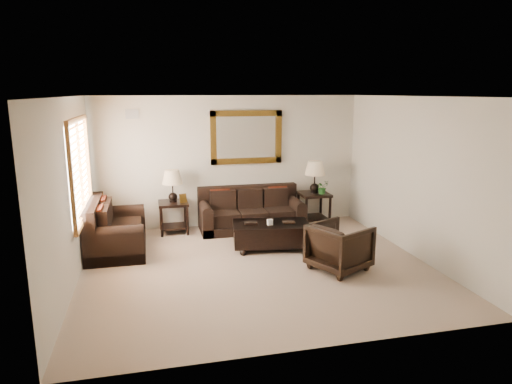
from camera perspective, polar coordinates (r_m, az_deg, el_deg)
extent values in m
cube|color=#8A715F|center=(7.49, 0.14, -9.29)|extent=(5.50, 5.00, 0.01)
cube|color=white|center=(6.96, 0.15, 11.85)|extent=(5.50, 5.00, 0.01)
cube|color=beige|center=(9.51, -3.36, 3.81)|extent=(5.50, 0.01, 2.70)
cube|color=beige|center=(4.78, 7.14, -4.95)|extent=(5.50, 0.01, 2.70)
cube|color=beige|center=(7.01, -22.30, -0.21)|extent=(0.01, 5.00, 2.70)
cube|color=beige|center=(8.18, 19.25, 1.72)|extent=(0.01, 5.00, 2.70)
cube|color=white|center=(7.84, -21.33, 2.62)|extent=(0.01, 1.80, 1.50)
cube|color=brown|center=(7.76, -21.54, 8.39)|extent=(0.06, 1.96, 0.08)
cube|color=brown|center=(8.00, -20.64, -2.95)|extent=(0.06, 1.96, 0.08)
cube|color=brown|center=(6.92, -22.08, 1.36)|extent=(0.06, 0.08, 1.50)
cube|color=brown|center=(8.76, -20.29, 3.64)|extent=(0.06, 0.08, 1.50)
cube|color=brown|center=(7.84, -21.08, 2.63)|extent=(0.05, 0.05, 1.50)
cube|color=#442B0D|center=(9.49, -1.20, 6.85)|extent=(1.50, 0.06, 1.10)
cube|color=white|center=(9.50, -1.22, 6.86)|extent=(1.26, 0.01, 0.86)
cube|color=#999999|center=(9.26, -15.23, 9.39)|extent=(0.25, 0.02, 0.18)
cube|color=black|center=(9.41, -0.59, -4.17)|extent=(2.09, 0.90, 0.17)
cube|color=black|center=(9.59, -1.05, -0.40)|extent=(2.09, 0.21, 0.43)
cube|color=black|center=(9.23, -3.96, -3.14)|extent=(0.54, 0.74, 0.26)
cube|color=black|center=(9.33, -0.57, -2.94)|extent=(0.54, 0.74, 0.26)
cube|color=black|center=(9.46, 2.73, -2.73)|extent=(0.54, 0.74, 0.26)
cube|color=black|center=(9.21, -6.33, -3.53)|extent=(0.21, 0.90, 0.50)
cylinder|color=black|center=(9.14, -6.37, -2.01)|extent=(0.21, 0.89, 0.21)
cube|color=black|center=(9.60, 4.90, -2.83)|extent=(0.21, 0.90, 0.50)
cylinder|color=black|center=(9.54, 4.93, -1.37)|extent=(0.21, 0.89, 0.21)
cube|color=maroon|center=(9.32, -4.49, -0.85)|extent=(0.40, 0.18, 0.41)
cube|color=maroon|center=(9.57, 2.73, -0.47)|extent=(0.40, 0.18, 0.41)
cube|color=black|center=(8.54, -16.91, -6.41)|extent=(0.97, 1.64, 0.18)
cube|color=black|center=(8.41, -19.71, -2.64)|extent=(0.23, 1.64, 0.46)
cube|color=black|center=(8.19, -16.99, -5.54)|extent=(0.80, 0.57, 0.28)
cube|color=black|center=(8.75, -16.76, -4.36)|extent=(0.80, 0.57, 0.28)
cube|color=black|center=(7.82, -17.29, -6.81)|extent=(0.97, 0.23, 0.54)
cylinder|color=black|center=(7.73, -17.42, -4.91)|extent=(0.95, 0.23, 0.23)
cube|color=black|center=(9.16, -16.73, -3.95)|extent=(0.97, 0.23, 0.54)
cylinder|color=black|center=(9.09, -16.84, -2.31)|extent=(0.95, 0.23, 0.23)
cube|color=maroon|center=(8.05, -18.63, -3.24)|extent=(0.19, 0.43, 0.44)
cube|color=maroon|center=(8.73, -18.23, -2.04)|extent=(0.19, 0.43, 0.44)
cube|color=black|center=(9.21, -10.31, -1.39)|extent=(0.58, 0.58, 0.05)
cube|color=black|center=(9.33, -10.20, -4.25)|extent=(0.49, 0.49, 0.03)
cylinder|color=black|center=(9.04, -11.71, -3.78)|extent=(0.05, 0.05, 0.58)
cylinder|color=black|center=(9.06, -8.58, -3.61)|extent=(0.05, 0.05, 0.58)
cylinder|color=black|center=(9.52, -11.81, -2.96)|extent=(0.05, 0.05, 0.58)
cylinder|color=black|center=(9.54, -8.84, -2.81)|extent=(0.05, 0.05, 0.58)
sphere|color=black|center=(9.18, -10.34, -0.59)|extent=(0.18, 0.18, 0.18)
cylinder|color=black|center=(9.14, -10.39, 0.56)|extent=(0.03, 0.03, 0.38)
cone|color=#CDB288|center=(9.10, -10.44, 1.86)|extent=(0.40, 0.40, 0.27)
cube|color=#442B0D|center=(9.09, -9.11, -0.78)|extent=(0.16, 0.10, 0.18)
cube|color=black|center=(9.77, 7.29, -0.27)|extent=(0.61, 0.61, 0.06)
cube|color=black|center=(9.90, 7.21, -3.13)|extent=(0.52, 0.52, 0.03)
cylinder|color=black|center=(9.53, 6.30, -2.65)|extent=(0.06, 0.06, 0.61)
cylinder|color=black|center=(9.71, 9.22, -2.44)|extent=(0.06, 0.06, 0.61)
cylinder|color=black|center=(10.01, 5.31, -1.89)|extent=(0.06, 0.06, 0.61)
cylinder|color=black|center=(10.18, 8.10, -1.72)|extent=(0.06, 0.06, 0.61)
sphere|color=black|center=(9.74, 7.31, 0.53)|extent=(0.19, 0.19, 0.19)
cylinder|color=black|center=(9.71, 7.34, 1.69)|extent=(0.03, 0.03, 0.40)
cone|color=#CDB288|center=(9.67, 7.38, 2.99)|extent=(0.42, 0.42, 0.29)
sphere|color=black|center=(7.96, -1.60, -7.56)|extent=(0.12, 0.12, 0.12)
sphere|color=black|center=(8.25, 6.21, -6.90)|extent=(0.12, 0.12, 0.12)
sphere|color=black|center=(8.44, -2.32, -6.39)|extent=(0.12, 0.12, 0.12)
sphere|color=black|center=(8.72, 5.08, -5.82)|extent=(0.12, 0.12, 0.12)
cube|color=black|center=(8.25, 1.90, -5.17)|extent=(1.44, 0.92, 0.38)
cube|color=black|center=(8.21, 1.91, -4.05)|extent=(1.47, 0.93, 0.04)
cube|color=black|center=(8.16, -0.64, -3.88)|extent=(0.25, 0.19, 0.03)
cube|color=black|center=(8.23, 4.10, -3.78)|extent=(0.23, 0.17, 0.03)
cube|color=white|center=(8.08, 1.75, -3.79)|extent=(0.10, 0.07, 0.10)
imported|color=black|center=(7.35, 10.39, -6.49)|extent=(1.03, 1.05, 0.83)
imported|color=#21521C|center=(9.69, 8.28, 0.43)|extent=(0.33, 0.35, 0.22)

